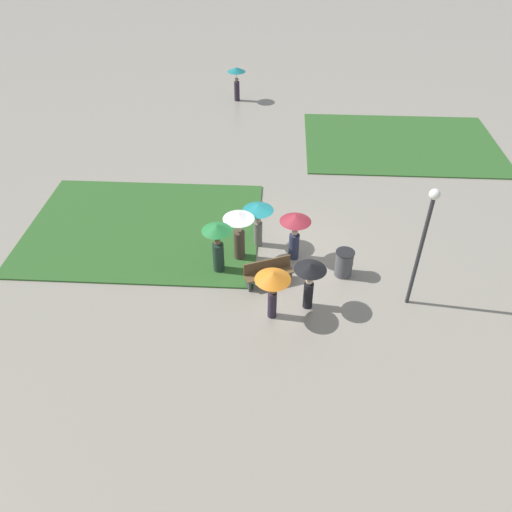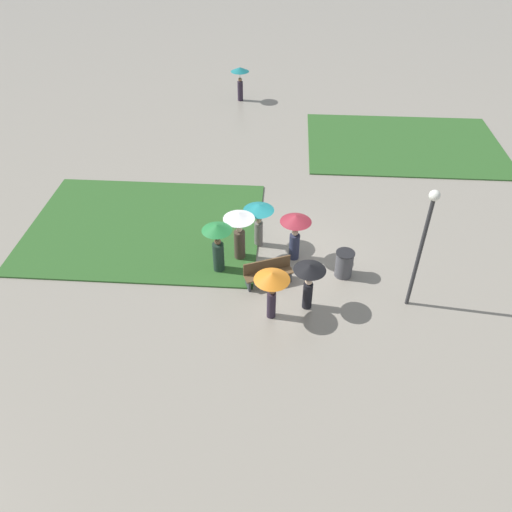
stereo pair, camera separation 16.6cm
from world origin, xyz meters
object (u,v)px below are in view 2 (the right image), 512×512
object	(u,v)px
lamp_post	(424,235)
crowd_person_green	(218,241)
crowd_person_white	(239,227)
crowd_person_teal	(259,214)
lone_walker_far_path	(240,76)
trash_bin	(344,264)
crowd_person_black	(309,277)
crowd_person_orange	(272,282)
crowd_person_maroon	(295,227)
park_bench	(268,272)

from	to	relation	value
lamp_post	crowd_person_green	distance (m)	6.57
lamp_post	crowd_person_white	size ratio (longest dim) A/B	2.17
crowd_person_teal	crowd_person_white	xyz separation A→B (m)	(-0.62, -0.84, -0.01)
crowd_person_green	lone_walker_far_path	distance (m)	15.69
trash_bin	crowd_person_black	size ratio (longest dim) A/B	0.56
trash_bin	crowd_person_orange	distance (m)	3.36
crowd_person_teal	lone_walker_far_path	xyz separation A→B (m)	(-1.98, 14.09, 0.08)
crowd_person_black	crowd_person_maroon	xyz separation A→B (m)	(-0.44, 2.50, 0.05)
crowd_person_white	crowd_person_teal	bearing A→B (deg)	42.17
lamp_post	crowd_person_orange	bearing A→B (deg)	-168.74
park_bench	crowd_person_green	world-z (taller)	crowd_person_green
park_bench	crowd_person_orange	distance (m)	1.86
crowd_person_orange	lone_walker_far_path	bearing A→B (deg)	130.54
lamp_post	crowd_person_teal	distance (m)	5.91
crowd_person_maroon	lone_walker_far_path	xyz separation A→B (m)	(-3.30, 14.78, 0.11)
park_bench	crowd_person_teal	world-z (taller)	crowd_person_teal
crowd_person_black	crowd_person_teal	bearing A→B (deg)	115.41
crowd_person_teal	trash_bin	bearing A→B (deg)	-80.67
park_bench	crowd_person_teal	bearing A→B (deg)	79.74
crowd_person_maroon	lone_walker_far_path	bearing A→B (deg)	49.54
crowd_person_black	crowd_person_orange	bearing A→B (deg)	-159.66
lone_walker_far_path	trash_bin	bearing A→B (deg)	-119.33
crowd_person_maroon	crowd_person_green	world-z (taller)	crowd_person_green
crowd_person_black	crowd_person_white	xyz separation A→B (m)	(-2.38, 2.35, 0.07)
lamp_post	crowd_person_black	xyz separation A→B (m)	(-3.25, -0.38, -1.46)
crowd_person_black	lone_walker_far_path	world-z (taller)	lone_walker_far_path
lone_walker_far_path	crowd_person_white	bearing A→B (deg)	-131.89
crowd_person_black	crowd_person_green	bearing A→B (deg)	148.65
lone_walker_far_path	crowd_person_teal	bearing A→B (deg)	-129.10
park_bench	crowd_person_green	size ratio (longest dim) A/B	0.87
lamp_post	park_bench	bearing A→B (deg)	171.13
trash_bin	lone_walker_far_path	world-z (taller)	lone_walker_far_path
crowd_person_black	crowd_person_green	distance (m)	3.44
crowd_person_white	trash_bin	bearing A→B (deg)	-22.26
trash_bin	crowd_person_white	xyz separation A→B (m)	(-3.65, 0.69, 0.86)
crowd_person_green	lamp_post	bearing A→B (deg)	-42.56
crowd_person_white	lone_walker_far_path	distance (m)	15.00
park_bench	crowd_person_orange	world-z (taller)	crowd_person_orange
crowd_person_orange	crowd_person_white	distance (m)	3.11
crowd_person_green	crowd_person_orange	world-z (taller)	crowd_person_green
crowd_person_teal	park_bench	bearing A→B (deg)	-131.69
lone_walker_far_path	crowd_person_orange	bearing A→B (deg)	-128.74
crowd_person_green	lone_walker_far_path	xyz separation A→B (m)	(-0.70, 15.67, 0.16)
crowd_person_black	crowd_person_orange	xyz separation A→B (m)	(-1.13, -0.50, 0.14)
park_bench	trash_bin	world-z (taller)	trash_bin
park_bench	crowd_person_teal	size ratio (longest dim) A/B	0.96
crowd_person_black	crowd_person_teal	distance (m)	3.65
trash_bin	crowd_person_teal	distance (m)	3.50
trash_bin	crowd_person_black	xyz separation A→B (m)	(-1.27, -1.66, 0.79)
crowd_person_green	crowd_person_white	xyz separation A→B (m)	(0.66, 0.74, 0.07)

